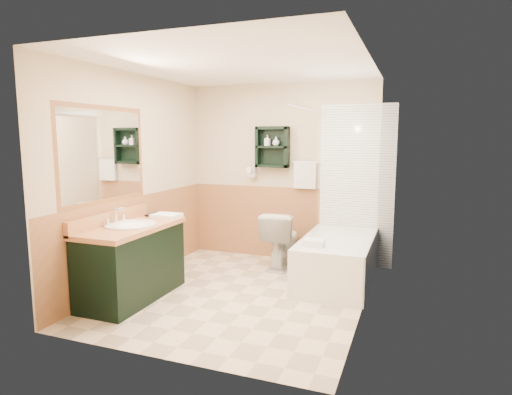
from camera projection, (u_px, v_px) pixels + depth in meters
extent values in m
plane|color=beige|center=(240.00, 293.00, 4.64)|extent=(3.00, 3.00, 0.00)
cube|color=#FAE9C4|center=(282.00, 172.00, 5.89)|extent=(2.60, 0.04, 2.40)
cube|color=#FAE9C4|center=(134.00, 179.00, 4.94)|extent=(0.04, 3.00, 2.40)
cube|color=#FAE9C4|center=(368.00, 188.00, 4.02)|extent=(0.04, 3.00, 2.40)
cube|color=white|center=(238.00, 63.00, 4.31)|extent=(2.60, 3.00, 0.04)
cube|color=black|center=(272.00, 147.00, 5.77)|extent=(0.45, 0.15, 0.55)
cylinder|color=silver|center=(307.00, 109.00, 4.88)|extent=(0.03, 1.60, 0.03)
cube|color=black|center=(132.00, 262.00, 4.45)|extent=(0.59, 1.22, 0.78)
cube|color=white|center=(338.00, 259.00, 5.00)|extent=(0.78, 1.50, 0.52)
imported|color=white|center=(281.00, 240.00, 5.55)|extent=(0.44, 0.75, 0.72)
cube|color=white|center=(167.00, 216.00, 4.84)|extent=(0.31, 0.24, 0.04)
imported|color=black|center=(149.00, 205.00, 4.98)|extent=(0.17, 0.02, 0.22)
cube|color=white|center=(314.00, 243.00, 4.58)|extent=(0.21, 0.18, 0.07)
imported|color=white|center=(267.00, 143.00, 5.78)|extent=(0.07, 0.15, 0.07)
imported|color=white|center=(276.00, 142.00, 5.74)|extent=(0.12, 0.14, 0.09)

